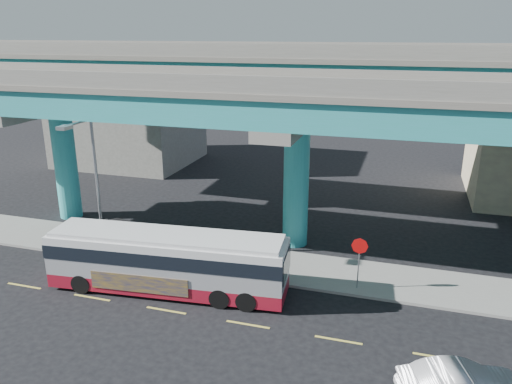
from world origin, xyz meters
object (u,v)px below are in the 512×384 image
(parked_car, at_px, (123,232))
(transit_bus, at_px, (168,260))
(stop_sign, at_px, (359,252))
(street_lamp, at_px, (89,170))

(parked_car, bearing_deg, transit_bus, -114.07)
(parked_car, relative_size, stop_sign, 1.66)
(street_lamp, bearing_deg, parked_car, 83.83)
(street_lamp, bearing_deg, transit_bus, -19.78)
(transit_bus, xyz_separation_m, parked_car, (-5.12, 4.19, -0.81))
(parked_car, xyz_separation_m, stop_sign, (14.14, -1.51, 1.24))
(street_lamp, xyz_separation_m, stop_sign, (14.38, 0.75, -3.23))
(street_lamp, distance_m, stop_sign, 14.76)
(transit_bus, distance_m, parked_car, 6.67)
(parked_car, xyz_separation_m, street_lamp, (-0.24, -2.26, 4.47))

